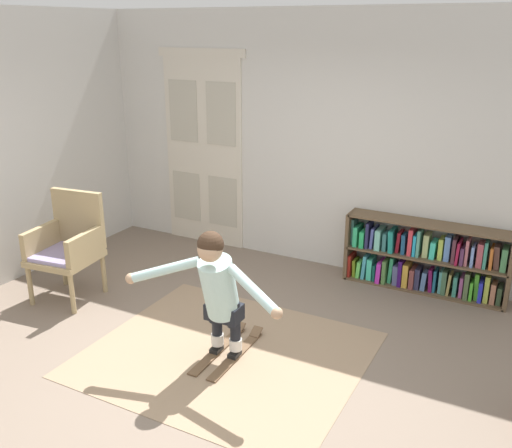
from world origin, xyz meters
name	(u,v)px	position (x,y,z in m)	size (l,w,h in m)	color
ground_plane	(214,373)	(0.00, 0.00, 0.00)	(7.20, 7.20, 0.00)	#79685A
back_wall	(333,144)	(0.00, 2.60, 1.45)	(6.00, 0.10, 2.90)	silver
double_door	(204,149)	(-1.70, 2.54, 1.23)	(1.22, 0.05, 2.45)	beige
rug	(227,354)	(-0.05, 0.29, 0.00)	(2.29, 2.00, 0.01)	#977C61
bookshelf	(423,260)	(1.15, 2.39, 0.34)	(1.71, 0.30, 0.76)	brown
wicker_chair	(69,244)	(-2.07, 0.53, 0.58)	(0.67, 0.67, 1.10)	tan
skis_pair	(228,350)	(-0.05, 0.32, 0.02)	(0.29, 0.87, 0.07)	brown
person_skier	(218,287)	(-0.04, 0.17, 0.70)	(1.40, 0.57, 1.13)	white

